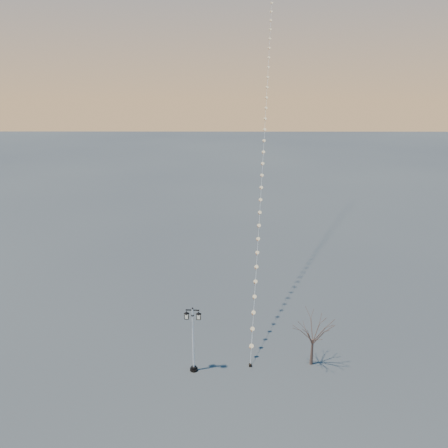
{
  "coord_description": "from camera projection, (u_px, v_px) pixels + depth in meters",
  "views": [
    {
      "loc": [
        -0.25,
        -28.44,
        20.84
      ],
      "look_at": [
        -0.42,
        7.65,
        9.21
      ],
      "focal_mm": 37.49,
      "sensor_mm": 36.0,
      "label": 1
    }
  ],
  "objects": [
    {
      "name": "bare_tree",
      "position": [
        313.0,
        333.0,
        34.38
      ],
      "size": [
        2.3,
        2.3,
        3.82
      ],
      "rotation": [
        0.0,
        0.0,
        -0.17
      ],
      "color": "#4D362D",
      "rests_on": "ground"
    },
    {
      "name": "kite_train",
      "position": [
        266.0,
        89.0,
        49.64
      ],
      "size": [
        5.5,
        44.04,
        38.73
      ],
      "rotation": [
        0.0,
        0.0,
        -0.0
      ],
      "color": "black",
      "rests_on": "ground"
    },
    {
      "name": "street_lamp",
      "position": [
        193.0,
        336.0,
        33.56
      ],
      "size": [
        1.31,
        0.57,
        5.16
      ],
      "rotation": [
        0.0,
        0.0,
        -0.07
      ],
      "color": "black",
      "rests_on": "ground"
    },
    {
      "name": "ground",
      "position": [
        229.0,
        379.0,
        33.47
      ],
      "size": [
        300.0,
        300.0,
        0.0
      ],
      "primitive_type": "plane",
      "color": "#3F4140",
      "rests_on": "ground"
    }
  ]
}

